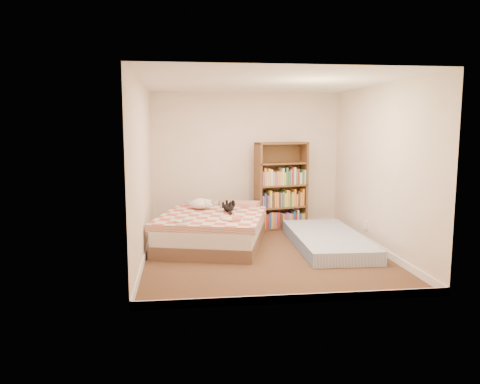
{
  "coord_description": "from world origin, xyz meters",
  "views": [
    {
      "loc": [
        -1.18,
        -6.69,
        1.88
      ],
      "look_at": [
        -0.32,
        0.3,
        0.89
      ],
      "focal_mm": 35.0,
      "sensor_mm": 36.0,
      "label": 1
    }
  ],
  "objects": [
    {
      "name": "room",
      "position": [
        0.0,
        0.0,
        1.2
      ],
      "size": [
        3.51,
        4.01,
        2.51
      ],
      "color": "#42321C",
      "rests_on": "ground"
    },
    {
      "name": "bookshelf",
      "position": [
        0.61,
        1.72,
        0.58
      ],
      "size": [
        1.03,
        0.53,
        1.6
      ],
      "rotation": [
        0.0,
        0.0,
        0.22
      ],
      "color": "#4F2D1B",
      "rests_on": "room"
    },
    {
      "name": "floor_mattress",
      "position": [
        1.07,
        0.28,
        0.1
      ],
      "size": [
        1.1,
        2.3,
        0.2
      ],
      "primitive_type": "cube",
      "rotation": [
        0.0,
        0.0,
        -0.03
      ],
      "color": "#6987AF",
      "rests_on": "room"
    },
    {
      "name": "white_dog",
      "position": [
        -0.89,
        1.04,
        0.6
      ],
      "size": [
        0.37,
        0.38,
        0.18
      ],
      "rotation": [
        0.0,
        0.0,
        0.03
      ],
      "color": "white",
      "rests_on": "bed"
    },
    {
      "name": "black_cat",
      "position": [
        -0.45,
        0.8,
        0.57
      ],
      "size": [
        0.3,
        0.64,
        0.14
      ],
      "rotation": [
        0.0,
        0.0,
        -0.37
      ],
      "color": "black",
      "rests_on": "bed"
    },
    {
      "name": "bed",
      "position": [
        -0.71,
        0.7,
        0.26
      ],
      "size": [
        1.99,
        2.44,
        0.57
      ],
      "rotation": [
        0.0,
        0.0,
        -0.26
      ],
      "color": "brown",
      "rests_on": "room"
    }
  ]
}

